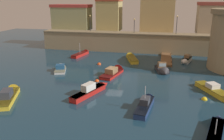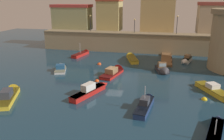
{
  "view_description": "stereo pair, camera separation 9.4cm",
  "coord_description": "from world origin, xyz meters",
  "px_view_note": "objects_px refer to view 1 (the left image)",
  "views": [
    {
      "loc": [
        7.06,
        -33.2,
        11.57
      ],
      "look_at": [
        0.0,
        -1.75,
        1.77
      ],
      "focal_mm": 37.54,
      "sensor_mm": 36.0,
      "label": 1
    },
    {
      "loc": [
        7.16,
        -33.18,
        11.57
      ],
      "look_at": [
        0.0,
        -1.75,
        1.77
      ],
      "focal_mm": 37.54,
      "sensor_mm": 36.0,
      "label": 2
    }
  ],
  "objects_px": {
    "moored_boat_4": "(146,103)",
    "moored_boat_6": "(216,131)",
    "moored_boat_0": "(10,94)",
    "moored_boat_1": "(218,93)",
    "moored_boat_3": "(115,71)",
    "moored_boat_8": "(163,70)",
    "moored_boat_9": "(186,60)",
    "mooring_buoy_0": "(97,81)",
    "moored_boat_5": "(82,53)",
    "moored_boat_11": "(92,90)",
    "quay_lamp_2": "(177,22)",
    "quay_lamp_1": "(134,23)",
    "mooring_buoy_1": "(99,64)",
    "quay_lamp_0": "(90,21)",
    "moored_boat_2": "(131,58)",
    "mooring_buoy_2": "(204,100)",
    "moored_boat_7": "(61,68)"
  },
  "relations": [
    {
      "from": "moored_boat_4",
      "to": "moored_boat_6",
      "type": "distance_m",
      "value": 7.88
    },
    {
      "from": "moored_boat_0",
      "to": "moored_boat_1",
      "type": "bearing_deg",
      "value": -98.12
    },
    {
      "from": "moored_boat_3",
      "to": "moored_boat_8",
      "type": "xyz_separation_m",
      "value": [
        7.59,
        2.3,
        0.07
      ]
    },
    {
      "from": "moored_boat_9",
      "to": "mooring_buoy_0",
      "type": "relative_size",
      "value": 7.08
    },
    {
      "from": "moored_boat_5",
      "to": "moored_boat_4",
      "type": "bearing_deg",
      "value": -135.19
    },
    {
      "from": "moored_boat_6",
      "to": "moored_boat_11",
      "type": "relative_size",
      "value": 1.0
    },
    {
      "from": "quay_lamp_2",
      "to": "moored_boat_6",
      "type": "relative_size",
      "value": 0.54
    },
    {
      "from": "quay_lamp_1",
      "to": "moored_boat_8",
      "type": "distance_m",
      "value": 17.32
    },
    {
      "from": "moored_boat_1",
      "to": "mooring_buoy_1",
      "type": "bearing_deg",
      "value": -147.82
    },
    {
      "from": "quay_lamp_0",
      "to": "moored_boat_6",
      "type": "height_order",
      "value": "quay_lamp_0"
    },
    {
      "from": "moored_boat_8",
      "to": "moored_boat_4",
      "type": "bearing_deg",
      "value": -21.28
    },
    {
      "from": "moored_boat_4",
      "to": "moored_boat_6",
      "type": "height_order",
      "value": "moored_boat_4"
    },
    {
      "from": "quay_lamp_0",
      "to": "moored_boat_4",
      "type": "bearing_deg",
      "value": -61.36
    },
    {
      "from": "moored_boat_3",
      "to": "moored_boat_11",
      "type": "xyz_separation_m",
      "value": [
        -1.1,
        -8.85,
        0.12
      ]
    },
    {
      "from": "moored_boat_3",
      "to": "moored_boat_5",
      "type": "height_order",
      "value": "moored_boat_5"
    },
    {
      "from": "moored_boat_2",
      "to": "moored_boat_4",
      "type": "bearing_deg",
      "value": 174.58
    },
    {
      "from": "mooring_buoy_0",
      "to": "moored_boat_4",
      "type": "bearing_deg",
      "value": -41.62
    },
    {
      "from": "quay_lamp_2",
      "to": "moored_boat_2",
      "type": "height_order",
      "value": "quay_lamp_2"
    },
    {
      "from": "quay_lamp_1",
      "to": "moored_boat_6",
      "type": "bearing_deg",
      "value": -70.41
    },
    {
      "from": "moored_boat_11",
      "to": "mooring_buoy_1",
      "type": "height_order",
      "value": "moored_boat_11"
    },
    {
      "from": "mooring_buoy_0",
      "to": "mooring_buoy_2",
      "type": "height_order",
      "value": "mooring_buoy_2"
    },
    {
      "from": "moored_boat_0",
      "to": "mooring_buoy_0",
      "type": "distance_m",
      "value": 11.83
    },
    {
      "from": "moored_boat_7",
      "to": "moored_boat_2",
      "type": "bearing_deg",
      "value": -66.97
    },
    {
      "from": "moored_boat_2",
      "to": "moored_boat_9",
      "type": "distance_m",
      "value": 10.54
    },
    {
      "from": "moored_boat_5",
      "to": "moored_boat_6",
      "type": "xyz_separation_m",
      "value": [
        21.96,
        -26.94,
        0.06
      ]
    },
    {
      "from": "moored_boat_11",
      "to": "moored_boat_2",
      "type": "bearing_deg",
      "value": 13.21
    },
    {
      "from": "moored_boat_4",
      "to": "moored_boat_8",
      "type": "bearing_deg",
      "value": 0.25
    },
    {
      "from": "moored_boat_6",
      "to": "moored_boat_9",
      "type": "xyz_separation_m",
      "value": [
        -0.61,
        25.44,
        0.11
      ]
    },
    {
      "from": "moored_boat_1",
      "to": "mooring_buoy_2",
      "type": "bearing_deg",
      "value": -75.67
    },
    {
      "from": "moored_boat_5",
      "to": "mooring_buoy_0",
      "type": "distance_m",
      "value": 17.42
    },
    {
      "from": "moored_boat_7",
      "to": "moored_boat_3",
      "type": "bearing_deg",
      "value": -108.49
    },
    {
      "from": "moored_boat_0",
      "to": "moored_boat_9",
      "type": "bearing_deg",
      "value": -67.45
    },
    {
      "from": "moored_boat_9",
      "to": "moored_boat_5",
      "type": "bearing_deg",
      "value": -76.76
    },
    {
      "from": "mooring_buoy_2",
      "to": "quay_lamp_0",
      "type": "bearing_deg",
      "value": 131.68
    },
    {
      "from": "mooring_buoy_1",
      "to": "mooring_buoy_2",
      "type": "distance_m",
      "value": 20.72
    },
    {
      "from": "moored_boat_7",
      "to": "mooring_buoy_0",
      "type": "relative_size",
      "value": 7.2
    },
    {
      "from": "moored_boat_2",
      "to": "moored_boat_4",
      "type": "xyz_separation_m",
      "value": [
        4.68,
        -20.92,
        0.07
      ]
    },
    {
      "from": "moored_boat_1",
      "to": "quay_lamp_1",
      "type": "bearing_deg",
      "value": -176.93
    },
    {
      "from": "moored_boat_9",
      "to": "moored_boat_7",
      "type": "bearing_deg",
      "value": -47.37
    },
    {
      "from": "moored_boat_1",
      "to": "moored_boat_8",
      "type": "xyz_separation_m",
      "value": [
        -6.92,
        8.4,
        0.05
      ]
    },
    {
      "from": "moored_boat_5",
      "to": "mooring_buoy_0",
      "type": "height_order",
      "value": "moored_boat_5"
    },
    {
      "from": "moored_boat_11",
      "to": "mooring_buoy_0",
      "type": "relative_size",
      "value": 11.17
    },
    {
      "from": "mooring_buoy_1",
      "to": "moored_boat_8",
      "type": "bearing_deg",
      "value": -11.51
    },
    {
      "from": "quay_lamp_0",
      "to": "mooring_buoy_1",
      "type": "xyz_separation_m",
      "value": [
        5.54,
        -12.41,
        -6.78
      ]
    },
    {
      "from": "moored_boat_0",
      "to": "moored_boat_8",
      "type": "height_order",
      "value": "moored_boat_8"
    },
    {
      "from": "quay_lamp_2",
      "to": "mooring_buoy_2",
      "type": "distance_m",
      "value": 25.92
    },
    {
      "from": "moored_boat_3",
      "to": "moored_boat_9",
      "type": "xyz_separation_m",
      "value": [
        11.84,
        9.73,
        0.14
      ]
    },
    {
      "from": "moored_boat_2",
      "to": "moored_boat_7",
      "type": "height_order",
      "value": "moored_boat_7"
    },
    {
      "from": "quay_lamp_1",
      "to": "quay_lamp_2",
      "type": "relative_size",
      "value": 0.79
    },
    {
      "from": "moored_boat_0",
      "to": "moored_boat_5",
      "type": "distance_m",
      "value": 23.59
    }
  ]
}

